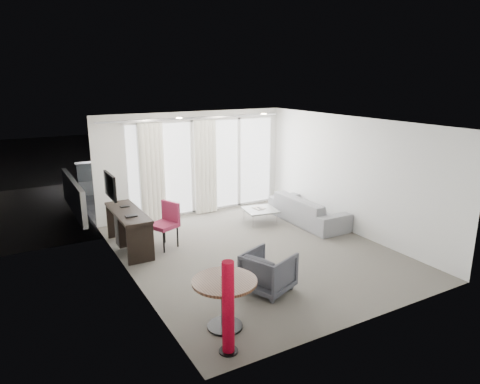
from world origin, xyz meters
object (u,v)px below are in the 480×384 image
desk_chair (164,226)px  coffee_table (260,216)px  red_lamp (228,308)px  sofa (308,209)px  desk (129,230)px  rattan_chair_b (236,175)px  rattan_chair_a (198,190)px  round_table (225,304)px  tub_armchair (268,272)px

desk_chair → coffee_table: bearing=-15.5°
red_lamp → coffee_table: size_ratio=1.70×
sofa → desk: bearing=83.6°
red_lamp → coffee_table: 5.14m
desk_chair → rattan_chair_b: desk_chair is taller
rattan_chair_a → rattan_chair_b: size_ratio=0.90×
round_table → sofa: round_table is taller
rattan_chair_b → tub_armchair: bearing=-107.0°
round_table → tub_armchair: size_ratio=1.22×
round_table → coffee_table: size_ratio=1.22×
desk → round_table: size_ratio=1.90×
rattan_chair_b → sofa: bearing=-84.9°
desk_chair → rattan_chair_b: size_ratio=1.17×
desk → desk_chair: desk_chair is taller
desk → sofa: desk is taller
red_lamp → round_table: bearing=67.2°
tub_armchair → rattan_chair_a: bearing=-33.9°
desk → coffee_table: size_ratio=2.32×
desk_chair → tub_armchair: size_ratio=1.28×
desk_chair → rattan_chair_a: bearing=30.1°
round_table → red_lamp: size_ratio=0.72×
tub_armchair → sofa: bearing=-70.5°
round_table → desk: bearing=96.3°
desk_chair → red_lamp: size_ratio=0.75×
desk_chair → rattan_chair_b: 5.26m
red_lamp → tub_armchair: bearing=40.0°
rattan_chair_b → red_lamp: bearing=-112.0°
coffee_table → tub_armchair: bearing=-119.8°
red_lamp → desk_chair: bearing=82.7°
round_table → red_lamp: (-0.22, -0.52, 0.27)m
desk → tub_armchair: bearing=-62.6°
desk → sofa: size_ratio=0.78×
desk → tub_armchair: desk is taller
desk_chair → coffee_table: size_ratio=1.28×
desk → round_table: desk is taller
tub_armchair → rattan_chair_b: rattan_chair_b is taller
sofa → coffee_table: bearing=61.0°
round_table → red_lamp: red_lamp is taller
coffee_table → rattan_chair_b: rattan_chair_b is taller
coffee_table → rattan_chair_b: bearing=70.5°
desk_chair → round_table: size_ratio=1.04×
desk → red_lamp: red_lamp is taller
red_lamp → rattan_chair_b: red_lamp is taller
red_lamp → rattan_chair_b: size_ratio=1.55×
sofa → tub_armchair: bearing=131.7°
red_lamp → rattan_chair_b: (4.22, 7.43, -0.22)m
tub_armchair → coffee_table: (1.71, 2.98, -0.17)m
sofa → rattan_chair_a: size_ratio=3.03×
tub_armchair → rattan_chair_a: 5.40m
coffee_table → sofa: (1.01, -0.56, 0.16)m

